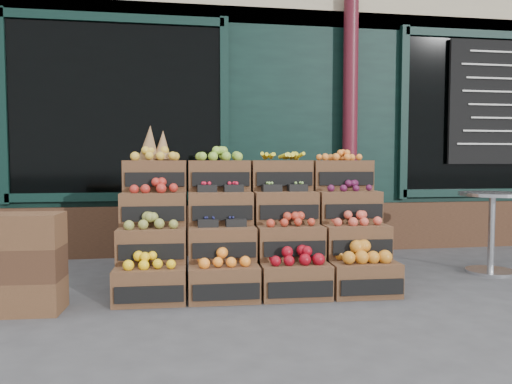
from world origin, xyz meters
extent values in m
plane|color=#414143|center=(0.00, 0.00, 0.00)|extent=(60.00, 60.00, 0.00)
cube|color=black|center=(0.00, 5.20, 2.40)|extent=(12.00, 6.00, 4.80)
cube|color=black|center=(0.00, 2.25, 1.50)|extent=(12.00, 0.12, 3.00)
cube|color=#3F2719|center=(0.00, 2.18, 0.30)|extent=(12.00, 0.18, 0.60)
cube|color=black|center=(-1.60, 2.18, 1.75)|extent=(2.40, 0.06, 2.00)
cube|color=black|center=(3.20, 2.18, 1.75)|extent=(2.40, 0.06, 2.00)
cylinder|color=#50121D|center=(1.20, 2.05, 1.60)|extent=(0.18, 0.18, 3.20)
cube|color=black|center=(3.20, 2.10, 1.90)|extent=(1.30, 0.04, 1.60)
cube|color=#543621|center=(-1.15, 0.19, 0.14)|extent=(0.59, 0.42, 0.29)
cube|color=black|center=(-1.16, -0.02, 0.11)|extent=(0.53, 0.04, 0.13)
cube|color=yellow|center=(-1.15, 0.19, 0.33)|extent=(0.47, 0.32, 0.09)
cube|color=#543621|center=(-0.56, 0.16, 0.14)|extent=(0.59, 0.42, 0.29)
cube|color=black|center=(-0.57, -0.05, 0.11)|extent=(0.53, 0.04, 0.13)
cube|color=orange|center=(-0.56, 0.16, 0.34)|extent=(0.47, 0.32, 0.10)
cube|color=#543621|center=(0.04, 0.14, 0.14)|extent=(0.59, 0.42, 0.29)
cube|color=black|center=(0.03, -0.07, 0.11)|extent=(0.53, 0.04, 0.13)
cube|color=maroon|center=(0.04, 0.14, 0.34)|extent=(0.47, 0.32, 0.11)
cube|color=#543621|center=(0.63, 0.12, 0.14)|extent=(0.59, 0.42, 0.29)
cube|color=black|center=(0.62, -0.09, 0.11)|extent=(0.53, 0.04, 0.13)
cube|color=#C5741E|center=(0.63, 0.12, 0.35)|extent=(0.47, 0.32, 0.13)
cube|color=#543621|center=(-1.14, 0.43, 0.43)|extent=(0.59, 0.42, 0.29)
cube|color=black|center=(-1.15, 0.22, 0.40)|extent=(0.53, 0.04, 0.13)
cube|color=olive|center=(-1.14, 0.43, 0.62)|extent=(0.47, 0.32, 0.10)
cube|color=#543621|center=(-0.55, 0.41, 0.43)|extent=(0.59, 0.42, 0.29)
cube|color=black|center=(-0.56, 0.19, 0.40)|extent=(0.53, 0.04, 0.13)
cube|color=#15163E|center=(-0.55, 0.41, 0.59)|extent=(0.47, 0.32, 0.03)
cube|color=#543621|center=(0.05, 0.38, 0.43)|extent=(0.59, 0.42, 0.29)
cube|color=black|center=(0.04, 0.17, 0.40)|extent=(0.53, 0.04, 0.13)
cube|color=#AD3320|center=(0.05, 0.38, 0.61)|extent=(0.47, 0.32, 0.08)
cube|color=#543621|center=(0.64, 0.36, 0.43)|extent=(0.59, 0.42, 0.29)
cube|color=black|center=(0.63, 0.15, 0.40)|extent=(0.53, 0.04, 0.13)
cube|color=#CD4A36|center=(0.64, 0.36, 0.62)|extent=(0.47, 0.32, 0.09)
cube|color=#543621|center=(-1.13, 0.67, 0.72)|extent=(0.59, 0.42, 0.29)
cube|color=black|center=(-1.14, 0.46, 0.69)|extent=(0.53, 0.04, 0.13)
cube|color=#A9261D|center=(-1.13, 0.67, 0.91)|extent=(0.47, 0.32, 0.10)
cube|color=#543621|center=(-0.54, 0.65, 0.72)|extent=(0.59, 0.42, 0.29)
cube|color=black|center=(-0.55, 0.44, 0.69)|extent=(0.53, 0.04, 0.13)
cube|color=red|center=(-0.54, 0.65, 0.88)|extent=(0.47, 0.32, 0.04)
cube|color=#543621|center=(0.05, 0.63, 0.72)|extent=(0.59, 0.42, 0.29)
cube|color=black|center=(0.05, 0.41, 0.69)|extent=(0.53, 0.04, 0.13)
cube|color=#7EA850|center=(0.05, 0.63, 0.88)|extent=(0.47, 0.32, 0.03)
cube|color=#543621|center=(0.65, 0.60, 0.72)|extent=(0.59, 0.42, 0.29)
cube|color=black|center=(0.64, 0.39, 0.69)|extent=(0.53, 0.04, 0.13)
cube|color=#4D1333|center=(0.65, 0.60, 0.89)|extent=(0.47, 0.32, 0.07)
cube|color=#543621|center=(-1.12, 0.91, 1.00)|extent=(0.59, 0.42, 0.29)
cube|color=black|center=(-1.13, 0.70, 0.97)|extent=(0.53, 0.04, 0.13)
cube|color=gold|center=(-1.12, 0.91, 1.19)|extent=(0.47, 0.32, 0.10)
cube|color=#543621|center=(-0.53, 0.89, 1.00)|extent=(0.59, 0.42, 0.29)
cube|color=black|center=(-0.54, 0.68, 0.97)|extent=(0.53, 0.04, 0.13)
cube|color=#82B437|center=(-0.53, 0.89, 1.19)|extent=(0.47, 0.32, 0.10)
cube|color=#543621|center=(0.06, 0.87, 1.00)|extent=(0.59, 0.42, 0.29)
cube|color=black|center=(0.06, 0.66, 0.97)|extent=(0.53, 0.04, 0.13)
cube|color=yellow|center=(0.06, 0.87, 1.19)|extent=(0.47, 0.32, 0.09)
cube|color=#543621|center=(0.66, 0.84, 1.00)|extent=(0.59, 0.42, 0.29)
cube|color=black|center=(0.65, 0.63, 0.97)|extent=(0.53, 0.04, 0.13)
cube|color=orange|center=(0.66, 0.84, 1.18)|extent=(0.47, 0.32, 0.08)
cube|color=#3F2719|center=(-0.25, 0.39, 0.14)|extent=(2.37, 0.49, 0.29)
cube|color=#3F2719|center=(-0.24, 0.64, 0.29)|extent=(2.37, 0.49, 0.57)
cube|color=#3F2719|center=(-0.23, 0.88, 0.43)|extent=(2.37, 0.49, 0.86)
cone|color=olive|center=(-1.18, 0.91, 1.31)|extent=(0.20, 0.20, 0.33)
cone|color=olive|center=(-1.06, 0.96, 1.29)|extent=(0.18, 0.18, 0.29)
cube|color=#543621|center=(-2.04, 0.04, 0.12)|extent=(0.52, 0.37, 0.25)
cube|color=#3F2719|center=(-2.04, 0.04, 0.37)|extent=(0.52, 0.37, 0.25)
cube|color=#543621|center=(-2.04, 0.04, 0.62)|extent=(0.52, 0.37, 0.25)
cylinder|color=#B6B9BD|center=(2.21, 0.68, 0.02)|extent=(0.48, 0.48, 0.03)
cylinder|color=#B6B9BD|center=(2.21, 0.68, 0.40)|extent=(0.07, 0.07, 0.78)
cylinder|color=#B6B9BD|center=(2.21, 0.68, 0.81)|extent=(0.65, 0.65, 0.03)
imported|color=#1C622A|center=(-1.15, 2.85, 1.11)|extent=(0.87, 0.64, 2.22)
camera|label=1|loc=(-0.95, -3.88, 1.14)|focal=35.00mm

